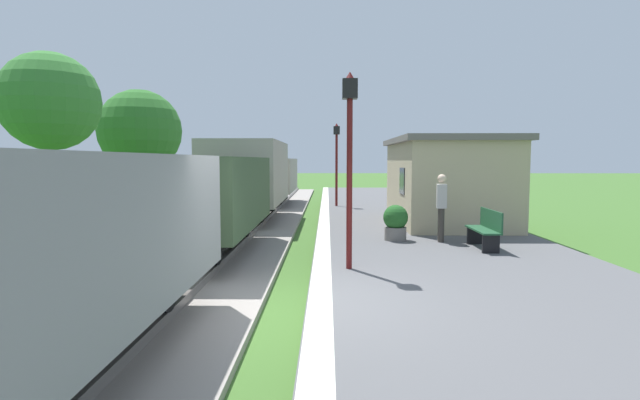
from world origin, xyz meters
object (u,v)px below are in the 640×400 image
object	(u,v)px
lamp_post_far	(337,149)
bench_down_platform	(418,199)
person_waiting	(441,205)
tree_field_left	(140,131)
potted_planter	(396,222)
freight_train	(231,188)
lamp_post_near	(350,134)
bench_near_hut	(486,228)
station_hut	(446,180)
tree_trackside_far	(50,102)

from	to	relation	value
lamp_post_far	bench_down_platform	bearing A→B (deg)	-32.28
person_waiting	tree_field_left	world-z (taller)	tree_field_left
potted_planter	lamp_post_far	bearing A→B (deg)	98.03
freight_train	bench_down_platform	size ratio (longest dim) A/B	17.33
lamp_post_near	lamp_post_far	size ratio (longest dim) A/B	1.00
tree_field_left	lamp_post_far	bearing A→B (deg)	-7.65
potted_planter	bench_near_hut	bearing A→B (deg)	-31.19
station_hut	lamp_post_near	size ratio (longest dim) A/B	1.57
station_hut	person_waiting	size ratio (longest dim) A/B	3.39
person_waiting	tree_field_left	bearing A→B (deg)	-34.48
freight_train	tree_trackside_far	distance (m)	7.77
station_hut	bench_down_platform	distance (m)	4.02
lamp_post_far	potted_planter	bearing A→B (deg)	-81.97
bench_down_platform	lamp_post_far	xyz separation A→B (m)	(-3.29, 2.08, 2.08)
bench_down_platform	bench_near_hut	bearing A→B (deg)	-90.00
bench_near_hut	lamp_post_near	world-z (taller)	lamp_post_near
lamp_post_far	tree_field_left	world-z (taller)	tree_field_left
tree_trackside_far	tree_field_left	size ratio (longest dim) A/B	1.08
lamp_post_near	person_waiting	bearing A→B (deg)	51.97
freight_train	bench_near_hut	world-z (taller)	freight_train
tree_trackside_far	person_waiting	bearing A→B (deg)	-21.21
lamp_post_far	tree_field_left	bearing A→B (deg)	172.35
station_hut	lamp_post_far	size ratio (longest dim) A/B	1.57
potted_planter	station_hut	bearing A→B (deg)	58.97
person_waiting	tree_field_left	size ratio (longest dim) A/B	0.30
station_hut	potted_planter	size ratio (longest dim) A/B	6.33
freight_train	tree_field_left	size ratio (longest dim) A/B	4.62
bench_down_platform	tree_trackside_far	size ratio (longest dim) A/B	0.25
freight_train	lamp_post_far	size ratio (longest dim) A/B	7.03
freight_train	person_waiting	world-z (taller)	freight_train
bench_near_hut	potted_planter	bearing A→B (deg)	148.81
person_waiting	bench_near_hut	bearing A→B (deg)	139.28
station_hut	bench_near_hut	world-z (taller)	station_hut
lamp_post_near	potted_planter	bearing A→B (deg)	68.22
freight_train	tree_field_left	xyz separation A→B (m)	(-5.97, 8.58, 2.21)
bench_near_hut	tree_field_left	xyz separation A→B (m)	(-12.58, 11.96, 2.96)
potted_planter	tree_field_left	distance (m)	15.43
station_hut	tree_trackside_far	size ratio (longest dim) A/B	0.96
freight_train	potted_planter	distance (m)	5.21
lamp_post_far	station_hut	bearing A→B (deg)	-59.84
person_waiting	lamp_post_far	bearing A→B (deg)	-67.19
potted_planter	lamp_post_far	world-z (taller)	lamp_post_far
potted_planter	tree_field_left	size ratio (longest dim) A/B	0.16
tree_trackside_far	station_hut	bearing A→B (deg)	-4.70
freight_train	potted_planter	xyz separation A→B (m)	(4.67, -2.20, -0.76)
freight_train	lamp_post_near	distance (m)	6.61
station_hut	bench_near_hut	bearing A→B (deg)	-92.33
bench_down_platform	tree_trackside_far	world-z (taller)	tree_trackside_far
bench_near_hut	bench_down_platform	size ratio (longest dim) A/B	1.00
bench_near_hut	bench_down_platform	bearing A→B (deg)	90.00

